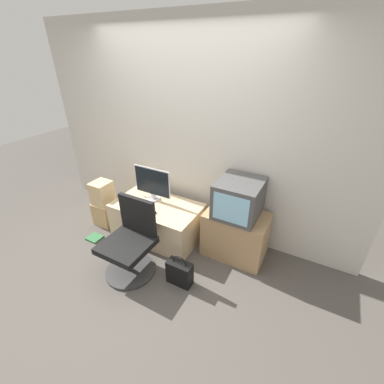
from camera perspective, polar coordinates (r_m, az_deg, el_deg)
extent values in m
plane|color=#4C4742|center=(3.05, -13.88, -18.99)|extent=(12.00, 12.00, 0.00)
cube|color=beige|center=(3.25, -1.05, 12.64)|extent=(4.40, 0.05, 2.60)
cube|color=#CCB289|center=(3.46, -7.62, -6.16)|extent=(1.13, 0.65, 0.48)
cube|color=#A37F56|center=(3.15, 9.63, -9.29)|extent=(0.72, 0.46, 0.57)
cylinder|color=silver|center=(3.45, -8.54, -1.44)|extent=(0.17, 0.17, 0.02)
cylinder|color=silver|center=(3.43, -8.59, -0.82)|extent=(0.07, 0.07, 0.07)
cube|color=silver|center=(3.33, -8.79, 2.30)|extent=(0.53, 0.01, 0.37)
cube|color=black|center=(3.33, -8.85, 2.26)|extent=(0.50, 0.02, 0.35)
cube|color=silver|center=(3.31, -11.13, -3.25)|extent=(0.34, 0.12, 0.01)
ellipsoid|color=black|center=(3.16, -8.33, -4.43)|extent=(0.06, 0.03, 0.03)
cube|color=#474747|center=(2.89, 10.38, -1.33)|extent=(0.47, 0.52, 0.42)
cube|color=#8CC6E5|center=(2.69, 8.57, -3.78)|extent=(0.39, 0.01, 0.32)
cylinder|color=#333333|center=(3.15, -13.48, -16.56)|extent=(0.56, 0.56, 0.03)
cylinder|color=#4C4C51|center=(3.03, -13.87, -14.22)|extent=(0.05, 0.05, 0.32)
cube|color=black|center=(2.90, -14.34, -11.39)|extent=(0.50, 0.50, 0.07)
cube|color=black|center=(2.87, -11.99, -5.05)|extent=(0.45, 0.05, 0.44)
cube|color=tan|center=(3.90, -18.57, -4.42)|extent=(0.28, 0.27, 0.34)
cube|color=#D1B27F|center=(3.73, -19.36, -0.19)|extent=(0.24, 0.25, 0.32)
cube|color=black|center=(2.87, -2.77, -17.52)|extent=(0.27, 0.13, 0.28)
torus|color=black|center=(2.76, -2.85, -15.33)|extent=(0.16, 0.01, 0.16)
cube|color=#2D6638|center=(3.74, -20.82, -9.47)|extent=(0.19, 0.17, 0.02)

